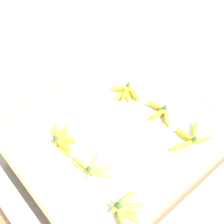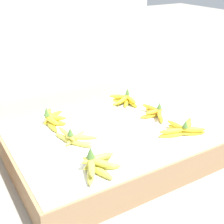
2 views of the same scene
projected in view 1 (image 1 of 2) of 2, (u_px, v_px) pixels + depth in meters
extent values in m
plane|color=gray|center=(125.00, 155.00, 1.80)|extent=(10.00, 10.00, 0.00)
cube|color=#997551|center=(125.00, 149.00, 1.73)|extent=(1.09, 0.80, 0.15)
cube|color=silver|center=(126.00, 142.00, 1.67)|extent=(1.06, 0.77, 0.00)
cube|color=beige|center=(34.00, 24.00, 1.87)|extent=(1.16, 0.58, 0.78)
ellipsoid|color=gold|center=(121.00, 219.00, 1.42)|extent=(0.10, 0.15, 0.03)
ellipsoid|color=gold|center=(128.00, 214.00, 1.43)|extent=(0.07, 0.15, 0.03)
ellipsoid|color=gold|center=(129.00, 207.00, 1.45)|extent=(0.15, 0.10, 0.03)
ellipsoid|color=gold|center=(123.00, 202.00, 1.46)|extent=(0.15, 0.06, 0.03)
ellipsoid|color=gold|center=(121.00, 214.00, 1.40)|extent=(0.09, 0.15, 0.03)
ellipsoid|color=gold|center=(126.00, 209.00, 1.41)|extent=(0.11, 0.14, 0.03)
ellipsoid|color=gold|center=(124.00, 202.00, 1.43)|extent=(0.15, 0.04, 0.03)
cone|color=#4C7533|center=(119.00, 203.00, 1.39)|extent=(0.04, 0.04, 0.05)
ellipsoid|color=yellow|center=(201.00, 141.00, 1.66)|extent=(0.13, 0.07, 0.02)
ellipsoid|color=yellow|center=(195.00, 132.00, 1.69)|extent=(0.12, 0.09, 0.02)
ellipsoid|color=yellow|center=(185.00, 137.00, 1.67)|extent=(0.03, 0.13, 0.02)
ellipsoid|color=yellow|center=(181.00, 147.00, 1.64)|extent=(0.13, 0.07, 0.02)
ellipsoid|color=yellow|center=(201.00, 140.00, 1.63)|extent=(0.12, 0.09, 0.02)
ellipsoid|color=yellow|center=(195.00, 129.00, 1.67)|extent=(0.12, 0.09, 0.02)
ellipsoid|color=yellow|center=(185.00, 135.00, 1.65)|extent=(0.04, 0.13, 0.02)
ellipsoid|color=yellow|center=(182.00, 145.00, 1.61)|extent=(0.13, 0.06, 0.02)
cone|color=#4C7533|center=(195.00, 138.00, 1.60)|extent=(0.03, 0.03, 0.04)
ellipsoid|color=#DBCC4C|center=(97.00, 174.00, 1.55)|extent=(0.11, 0.14, 0.02)
ellipsoid|color=#DBCC4C|center=(92.00, 166.00, 1.57)|extent=(0.15, 0.10, 0.02)
ellipsoid|color=#DBCC4C|center=(83.00, 168.00, 1.57)|extent=(0.07, 0.16, 0.02)
ellipsoid|color=#DBCC4C|center=(100.00, 169.00, 1.54)|extent=(0.14, 0.11, 0.02)
ellipsoid|color=#DBCC4C|center=(84.00, 165.00, 1.55)|extent=(0.04, 0.16, 0.02)
cone|color=#4C7533|center=(89.00, 167.00, 1.51)|extent=(0.03, 0.03, 0.04)
ellipsoid|color=gold|center=(157.00, 108.00, 1.78)|extent=(0.05, 0.11, 0.02)
ellipsoid|color=gold|center=(155.00, 117.00, 1.75)|extent=(0.11, 0.05, 0.02)
ellipsoid|color=gold|center=(167.00, 119.00, 1.74)|extent=(0.08, 0.11, 0.02)
ellipsoid|color=gold|center=(155.00, 105.00, 1.77)|extent=(0.06, 0.11, 0.02)
ellipsoid|color=gold|center=(160.00, 113.00, 1.74)|extent=(0.11, 0.04, 0.02)
ellipsoid|color=gold|center=(166.00, 115.00, 1.73)|extent=(0.09, 0.10, 0.02)
cone|color=#4C7533|center=(166.00, 106.00, 1.72)|extent=(0.03, 0.03, 0.04)
ellipsoid|color=yellow|center=(65.00, 150.00, 1.62)|extent=(0.03, 0.12, 0.03)
ellipsoid|color=yellow|center=(66.00, 143.00, 1.65)|extent=(0.11, 0.09, 0.03)
ellipsoid|color=yellow|center=(62.00, 138.00, 1.67)|extent=(0.12, 0.05, 0.03)
ellipsoid|color=yellow|center=(57.00, 133.00, 1.68)|extent=(0.08, 0.11, 0.03)
ellipsoid|color=yellow|center=(63.00, 145.00, 1.61)|extent=(0.05, 0.12, 0.03)
ellipsoid|color=yellow|center=(65.00, 139.00, 1.63)|extent=(0.11, 0.09, 0.03)
ellipsoid|color=yellow|center=(62.00, 133.00, 1.65)|extent=(0.12, 0.06, 0.03)
ellipsoid|color=yellow|center=(56.00, 132.00, 1.66)|extent=(0.08, 0.11, 0.03)
cone|color=#4C7533|center=(56.00, 137.00, 1.60)|extent=(0.03, 0.03, 0.04)
ellipsoid|color=yellow|center=(123.00, 90.00, 1.86)|extent=(0.12, 0.10, 0.03)
ellipsoid|color=yellow|center=(122.00, 94.00, 1.84)|extent=(0.13, 0.04, 0.03)
ellipsoid|color=yellow|center=(128.00, 94.00, 1.84)|extent=(0.10, 0.12, 0.03)
ellipsoid|color=yellow|center=(133.00, 95.00, 1.84)|extent=(0.03, 0.13, 0.03)
ellipsoid|color=yellow|center=(120.00, 88.00, 1.84)|extent=(0.12, 0.09, 0.03)
ellipsoid|color=yellow|center=(126.00, 92.00, 1.82)|extent=(0.13, 0.09, 0.03)
ellipsoid|color=yellow|center=(132.00, 91.00, 1.82)|extent=(0.04, 0.13, 0.03)
cone|color=#4C7533|center=(129.00, 83.00, 1.81)|extent=(0.03, 0.03, 0.04)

